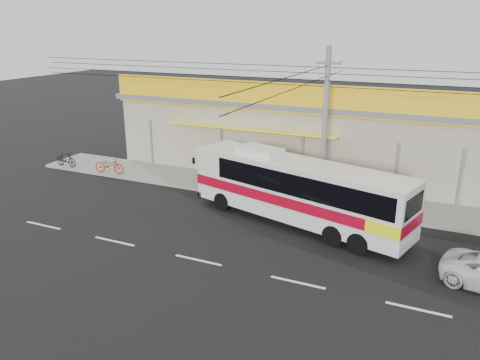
% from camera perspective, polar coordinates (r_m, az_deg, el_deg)
% --- Properties ---
extents(ground, '(120.00, 120.00, 0.00)m').
position_cam_1_polar(ground, '(20.32, -1.65, -6.72)').
color(ground, black).
rests_on(ground, ground).
extents(sidewalk, '(30.00, 3.20, 0.15)m').
position_cam_1_polar(sidewalk, '(25.42, 4.27, -1.33)').
color(sidewalk, gray).
rests_on(sidewalk, ground).
extents(lane_markings, '(50.00, 0.12, 0.01)m').
position_cam_1_polar(lane_markings, '(18.34, -5.11, -9.71)').
color(lane_markings, silver).
rests_on(lane_markings, ground).
extents(storefront_building, '(22.60, 9.20, 5.70)m').
position_cam_1_polar(storefront_building, '(29.89, 8.07, 5.97)').
color(storefront_building, gray).
rests_on(storefront_building, ground).
extents(coach_bus, '(10.65, 4.95, 3.22)m').
position_cam_1_polar(coach_bus, '(20.93, 7.41, -1.02)').
color(coach_bus, silver).
rests_on(coach_bus, ground).
extents(motorbike_red, '(1.98, 0.91, 1.00)m').
position_cam_1_polar(motorbike_red, '(29.07, -15.64, 1.76)').
color(motorbike_red, '#9A160B').
rests_on(motorbike_red, sidewalk).
extents(motorbike_dark, '(1.65, 0.55, 0.98)m').
position_cam_1_polar(motorbike_dark, '(31.32, -20.47, 2.43)').
color(motorbike_dark, black).
rests_on(motorbike_dark, sidewalk).
extents(utility_pole, '(34.00, 14.00, 7.75)m').
position_cam_1_polar(utility_pole, '(22.31, 10.62, 12.34)').
color(utility_pole, slate).
rests_on(utility_pole, ground).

